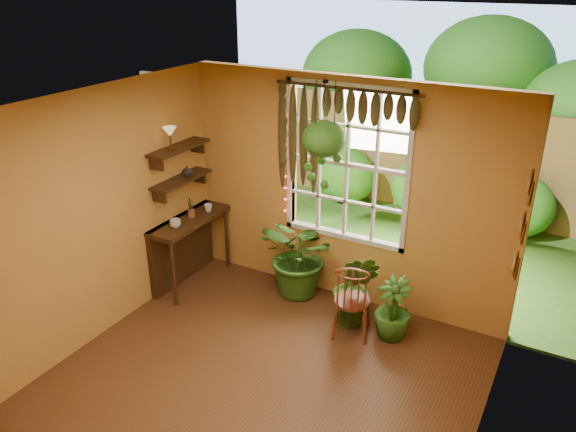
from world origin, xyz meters
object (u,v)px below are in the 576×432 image
at_px(counter_ledge, 184,241).
at_px(potted_plant_mid, 355,289).
at_px(potted_plant_left, 302,256).
at_px(hanging_basket, 324,143).
at_px(windsor_chair, 351,311).

relative_size(counter_ledge, potted_plant_mid, 1.29).
bearing_deg(potted_plant_left, counter_ledge, -164.81).
bearing_deg(potted_plant_mid, potted_plant_left, 161.55).
relative_size(counter_ledge, potted_plant_left, 1.12).
bearing_deg(hanging_basket, counter_ledge, -169.27).
bearing_deg(windsor_chair, potted_plant_left, 134.41).
bearing_deg(windsor_chair, hanging_basket, 127.81).
xyz_separation_m(counter_ledge, windsor_chair, (2.36, -0.08, -0.25)).
distance_m(counter_ledge, potted_plant_mid, 2.31).
relative_size(potted_plant_left, potted_plant_mid, 1.15).
height_order(counter_ledge, potted_plant_left, potted_plant_left).
height_order(counter_ledge, windsor_chair, windsor_chair).
distance_m(windsor_chair, potted_plant_mid, 0.26).
distance_m(potted_plant_left, hanging_basket, 1.51).
relative_size(windsor_chair, hanging_basket, 0.91).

